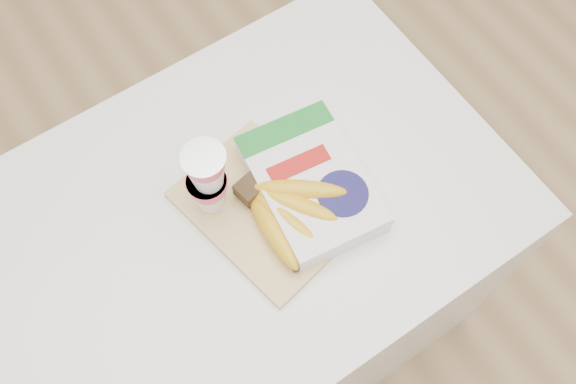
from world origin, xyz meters
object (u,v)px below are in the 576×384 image
(bananas, at_px, (286,210))
(table, at_px, (242,281))
(yogurt_stack, at_px, (207,179))
(cereal_box, at_px, (311,184))
(cutting_board, at_px, (265,209))

(bananas, bearing_deg, table, 142.87)
(yogurt_stack, bearing_deg, table, -73.97)
(bananas, bearing_deg, cereal_box, 17.62)
(cutting_board, xyz_separation_m, cereal_box, (0.10, -0.01, 0.02))
(cutting_board, bearing_deg, cereal_box, -19.43)
(table, height_order, yogurt_stack, yogurt_stack)
(table, distance_m, bananas, 0.47)
(cutting_board, relative_size, yogurt_stack, 1.74)
(cutting_board, distance_m, bananas, 0.06)
(table, xyz_separation_m, bananas, (0.09, -0.07, 0.45))
(table, relative_size, yogurt_stack, 6.05)
(bananas, xyz_separation_m, yogurt_stack, (-0.10, 0.10, 0.07))
(cutting_board, xyz_separation_m, bananas, (0.02, -0.04, 0.04))
(cutting_board, distance_m, cereal_box, 0.10)
(bananas, height_order, cereal_box, bananas)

